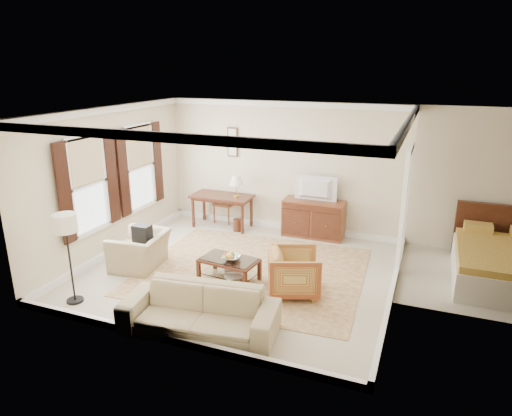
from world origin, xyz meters
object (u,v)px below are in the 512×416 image
Objects in this scene: sideboard at (314,219)px; tv at (315,181)px; sofa at (199,304)px; striped_armchair at (294,270)px; club_armchair at (140,245)px; writing_desk at (222,200)px; coffee_table at (229,264)px.

sideboard is 0.86m from tv.
sofa reaches higher than sideboard.
sofa is (-0.55, -4.26, 0.02)m from sideboard.
club_armchair is (-2.98, -0.05, 0.03)m from striped_armchair.
writing_desk is 3.56m from striped_armchair.
club_armchair is at bearing 69.93° from striped_armchair.
striped_armchair is (2.51, -2.52, -0.24)m from writing_desk.
tv is at bearing -90.00° from sideboard.
striped_armchair is 0.82× the size of club_armchair.
tv is 4.35m from sofa.
sideboard is 2.78m from coffee_table.
writing_desk is 4.40m from sofa.
sofa is at bearing -68.79° from writing_desk.
coffee_table is at bearing 92.60° from sofa.
sofa is (1.59, -4.09, -0.22)m from writing_desk.
coffee_table is 1.63m from sofa.
striped_armchair is at bearing 84.15° from club_armchair.
tv is at bearing 75.39° from sofa.
club_armchair is (-0.47, -2.57, -0.21)m from writing_desk.
writing_desk is 1.05× the size of sideboard.
writing_desk is at bearing 117.79° from coffee_table.
sideboard is at bearing 72.65° from coffee_table.
sideboard is 3.78m from club_armchair.
writing_desk is 1.33× the size of coffee_table.
coffee_table is 0.48× the size of sofa.
sofa is at bearing -80.20° from coffee_table.
coffee_table is 1.03× the size of club_armchair.
club_armchair is (-2.61, -2.74, 0.04)m from sideboard.
striped_armchair is (1.20, -0.03, 0.10)m from coffee_table.
club_armchair is 0.46× the size of sofa.
tv is 0.84× the size of coffee_table.
coffee_table is at bearing -107.35° from sideboard.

